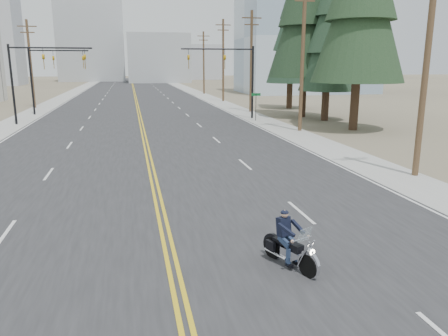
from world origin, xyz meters
TOP-DOWN VIEW (x-y plane):
  - ground_plane at (0.00, 0.00)m, footprint 400.00×400.00m
  - road at (0.00, 70.00)m, footprint 20.00×200.00m
  - sidewalk_left at (-11.50, 70.00)m, footprint 3.00×200.00m
  - sidewalk_right at (11.50, 70.00)m, footprint 3.00×200.00m
  - traffic_mast_left at (-8.98, 32.00)m, footprint 7.10×0.26m
  - traffic_mast_right at (8.98, 32.00)m, footprint 7.10×0.26m
  - traffic_mast_far at (-9.31, 40.00)m, footprint 6.10×0.26m
  - street_sign at (10.80, 30.00)m, footprint 0.90×0.06m
  - utility_pole_a at (12.50, 8.00)m, footprint 2.20×0.30m
  - utility_pole_b at (12.50, 23.00)m, footprint 2.20×0.30m
  - utility_pole_c at (12.50, 38.00)m, footprint 2.20×0.30m
  - utility_pole_d at (12.50, 53.00)m, footprint 2.20×0.30m
  - utility_pole_e at (12.50, 70.00)m, footprint 2.20×0.30m
  - utility_pole_left at (-12.50, 48.00)m, footprint 2.20×0.30m
  - glass_building at (32.00, 70.00)m, footprint 24.00×16.00m
  - haze_bldg_b at (8.00, 125.00)m, footprint 18.00×14.00m
  - haze_bldg_c at (40.00, 110.00)m, footprint 16.00×12.00m
  - haze_bldg_d at (-12.00, 140.00)m, footprint 20.00×15.00m
  - haze_bldg_e at (25.00, 150.00)m, footprint 14.00×14.00m
  - motorcyclist at (3.06, -0.05)m, footprint 1.51×2.13m
  - conifer_mid at (17.47, 29.07)m, footprint 5.32×5.32m
  - conifer_far at (18.24, 40.93)m, footprint 5.78×5.78m

SIDE VIEW (x-z plane):
  - ground_plane at x=0.00m, z-range 0.00..0.00m
  - road at x=0.00m, z-range 0.00..0.01m
  - sidewalk_left at x=-11.50m, z-range 0.00..0.01m
  - sidewalk_right at x=11.50m, z-range 0.00..0.01m
  - motorcyclist at x=3.06m, z-range 0.00..1.53m
  - street_sign at x=10.80m, z-range 0.49..3.12m
  - traffic_mast_far at x=-9.31m, z-range 1.37..8.37m
  - traffic_mast_left at x=-8.98m, z-range 1.44..8.44m
  - traffic_mast_right at x=8.98m, z-range 1.44..8.44m
  - utility_pole_left at x=-12.50m, z-range 0.23..10.73m
  - utility_pole_a at x=12.50m, z-range 0.23..11.23m
  - utility_pole_c at x=12.50m, z-range 0.23..11.23m
  - utility_pole_e at x=12.50m, z-range 0.23..11.23m
  - utility_pole_b at x=12.50m, z-range 0.23..11.73m
  - utility_pole_d at x=12.50m, z-range 0.23..11.73m
  - haze_bldg_e at x=25.00m, z-range 0.00..12.00m
  - haze_bldg_b at x=8.00m, z-range 0.00..14.00m
  - conifer_mid at x=17.47m, z-range 1.05..15.23m
  - conifer_far at x=18.24m, z-range 1.14..16.62m
  - haze_bldg_c at x=40.00m, z-range 0.00..18.00m
  - glass_building at x=32.00m, z-range 0.00..20.00m
  - haze_bldg_d at x=-12.00m, z-range 0.00..26.00m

